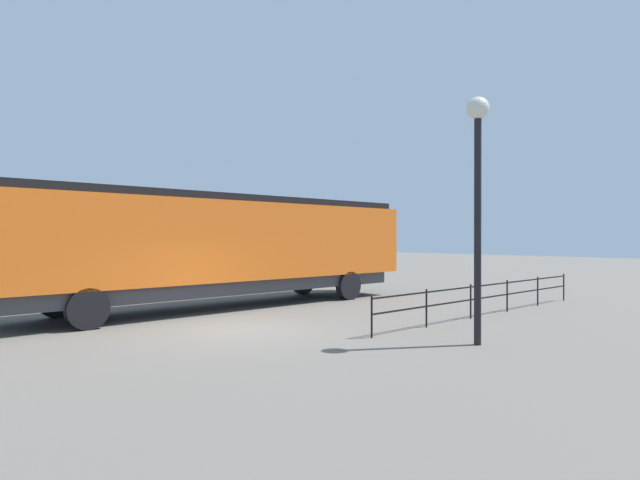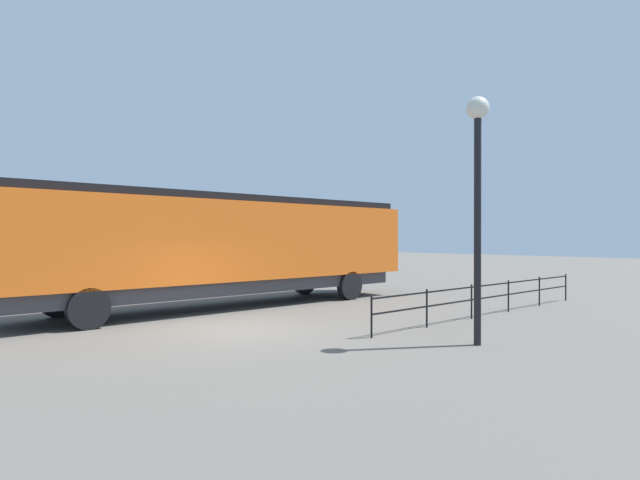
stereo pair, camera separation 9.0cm
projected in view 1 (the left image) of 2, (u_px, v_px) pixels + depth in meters
ground_plane at (238, 330)px, 13.42m from camera, size 120.00×120.00×0.00m
locomotive at (233, 244)px, 18.10m from camera, size 3.04×15.21×3.84m
lamp_post at (478, 170)px, 11.58m from camera, size 0.50×0.50×5.57m
platform_fence at (490, 293)px, 16.08m from camera, size 0.05×11.01×1.02m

